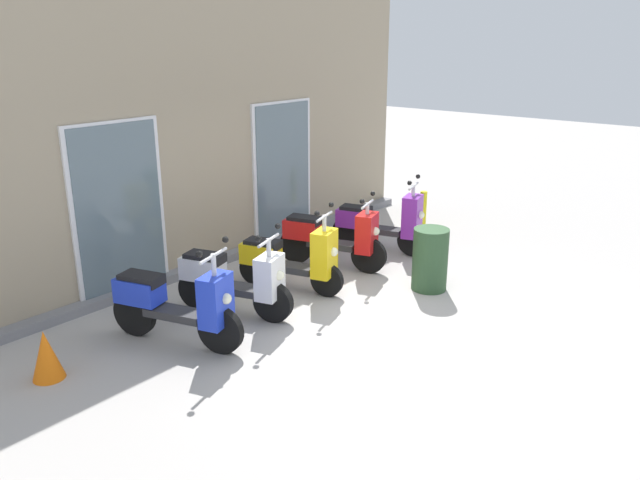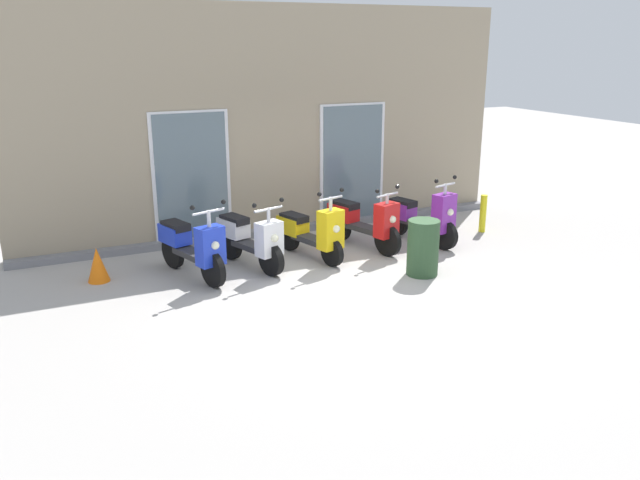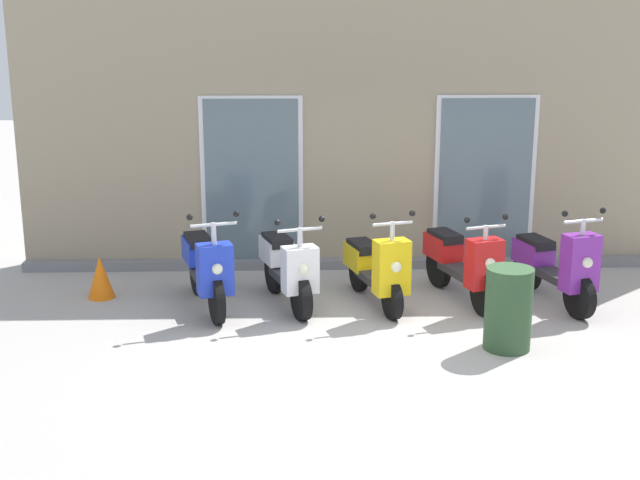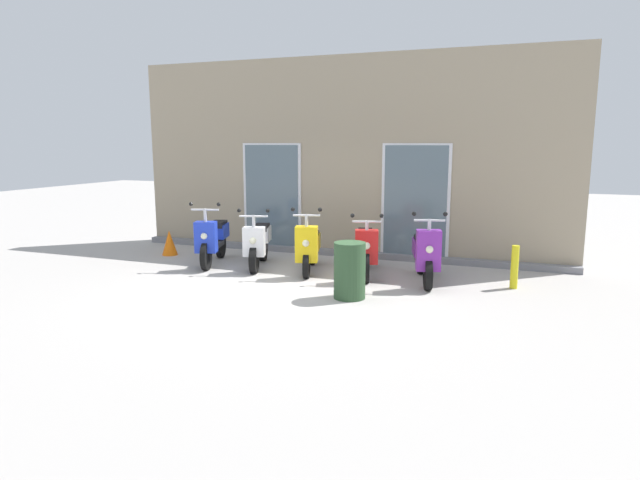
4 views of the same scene
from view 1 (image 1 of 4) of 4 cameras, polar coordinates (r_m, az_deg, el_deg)
ground_plane at (r=7.92m, az=4.18°, el=-6.55°), size 40.00×40.00×0.00m
storefront_facade at (r=9.32m, az=-10.80°, el=9.50°), size 9.21×0.50×4.03m
scooter_blue at (r=7.11m, az=-12.91°, el=-5.61°), size 0.79×1.62×1.25m
scooter_white at (r=7.73m, az=-7.81°, el=-3.60°), size 0.78×1.51×1.16m
scooter_yellow at (r=8.40m, az=-2.56°, el=-1.65°), size 0.74×1.49×1.22m
scooter_red at (r=9.20m, az=1.17°, el=0.30°), size 0.78×1.63×1.16m
scooter_purple at (r=9.95m, az=5.70°, el=1.58°), size 0.75×1.57×1.25m
curb_bollard at (r=11.19m, az=9.33°, el=2.63°), size 0.12×0.12×0.70m
traffic_cone at (r=6.93m, az=-23.61°, el=-9.54°), size 0.32×0.32×0.52m
trash_bin at (r=8.57m, az=9.97°, el=-1.74°), size 0.48×0.48×0.85m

